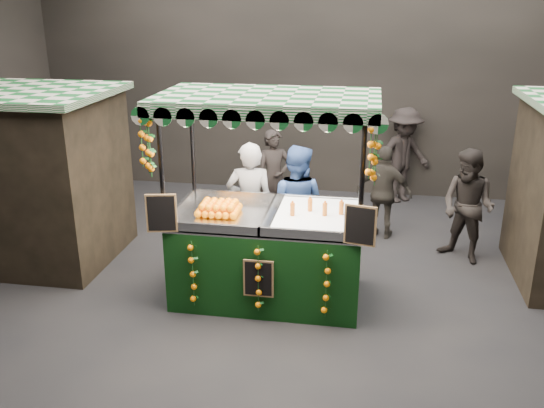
# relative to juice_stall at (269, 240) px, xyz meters

# --- Properties ---
(ground) EXTENTS (12.00, 12.00, 0.00)m
(ground) POSITION_rel_juice_stall_xyz_m (0.41, -0.24, -0.85)
(ground) COLOR black
(ground) RESTS_ON ground
(market_hall) EXTENTS (12.10, 10.10, 5.05)m
(market_hall) POSITION_rel_juice_stall_xyz_m (0.41, -0.24, 2.53)
(market_hall) COLOR black
(market_hall) RESTS_ON ground
(neighbour_stall_left) EXTENTS (3.00, 2.20, 2.60)m
(neighbour_stall_left) POSITION_rel_juice_stall_xyz_m (-3.99, 0.76, 0.46)
(neighbour_stall_left) COLOR black
(neighbour_stall_left) RESTS_ON ground
(juice_stall) EXTENTS (2.83, 1.66, 2.74)m
(juice_stall) POSITION_rel_juice_stall_xyz_m (0.00, 0.00, 0.00)
(juice_stall) COLOR black
(juice_stall) RESTS_ON ground
(vendor_grey) EXTENTS (0.76, 0.56, 1.91)m
(vendor_grey) POSITION_rel_juice_stall_xyz_m (-0.45, 0.97, 0.11)
(vendor_grey) COLOR gray
(vendor_grey) RESTS_ON ground
(vendor_blue) EXTENTS (1.03, 0.88, 1.84)m
(vendor_blue) POSITION_rel_juice_stall_xyz_m (0.21, 1.17, 0.07)
(vendor_blue) COLOR navy
(vendor_blue) RESTS_ON ground
(shopper_0) EXTENTS (0.73, 0.62, 1.70)m
(shopper_0) POSITION_rel_juice_stall_xyz_m (-0.39, 2.74, 0.00)
(shopper_0) COLOR black
(shopper_0) RESTS_ON ground
(shopper_1) EXTENTS (1.08, 1.05, 1.75)m
(shopper_1) POSITION_rel_juice_stall_xyz_m (2.75, 1.69, 0.03)
(shopper_1) COLOR black
(shopper_1) RESTS_ON ground
(shopper_2) EXTENTS (0.98, 0.57, 1.58)m
(shopper_2) POSITION_rel_juice_stall_xyz_m (1.52, 2.41, -0.06)
(shopper_2) COLOR #2D2924
(shopper_2) RESTS_ON ground
(shopper_3) EXTENTS (1.38, 1.27, 1.87)m
(shopper_3) POSITION_rel_juice_stall_xyz_m (1.90, 4.36, 0.09)
(shopper_3) COLOR black
(shopper_3) RESTS_ON ground
(shopper_4) EXTENTS (0.96, 0.63, 1.94)m
(shopper_4) POSITION_rel_juice_stall_xyz_m (-4.09, 3.19, 0.12)
(shopper_4) COLOR #2D2825
(shopper_4) RESTS_ON ground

